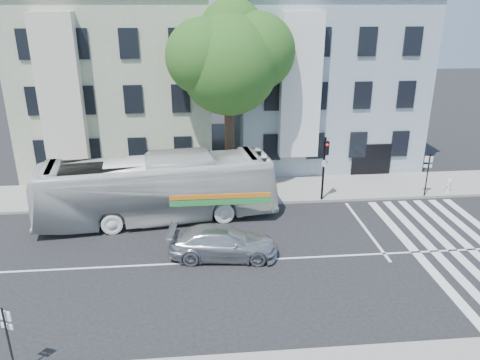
{
  "coord_description": "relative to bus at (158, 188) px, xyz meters",
  "views": [
    {
      "loc": [
        -1.86,
        -18.13,
        10.86
      ],
      "look_at": [
        0.19,
        3.82,
        2.4
      ],
      "focal_mm": 35.0,
      "sensor_mm": 36.0,
      "label": 1
    }
  ],
  "objects": [
    {
      "name": "sidewalk_far",
      "position": [
        4.03,
        3.25,
        -1.65
      ],
      "size": [
        80.0,
        4.0,
        0.15
      ],
      "primitive_type": "cube",
      "color": "gray",
      "rests_on": "ground"
    },
    {
      "name": "bus",
      "position": [
        0.0,
        0.0,
        0.0
      ],
      "size": [
        4.44,
        12.64,
        3.45
      ],
      "primitive_type": "imported",
      "rotation": [
        0.0,
        0.0,
        1.7
      ],
      "color": "silver",
      "rests_on": "ground"
    },
    {
      "name": "building_left",
      "position": [
        -2.97,
        10.25,
        3.78
      ],
      "size": [
        12.0,
        10.0,
        11.0
      ],
      "primitive_type": "cube",
      "color": "#9CA68B",
      "rests_on": "ground"
    },
    {
      "name": "ground",
      "position": [
        4.03,
        -4.75,
        -1.72
      ],
      "size": [
        120.0,
        120.0,
        0.0
      ],
      "primitive_type": "plane",
      "color": "black",
      "rests_on": "ground"
    },
    {
      "name": "sedan",
      "position": [
        3.16,
        -4.29,
        -1.01
      ],
      "size": [
        2.47,
        5.07,
        1.42
      ],
      "primitive_type": "imported",
      "rotation": [
        0.0,
        0.0,
        1.47
      ],
      "color": "silver",
      "rests_on": "ground"
    },
    {
      "name": "near_sign_pole",
      "position": [
        -3.69,
        -10.9,
        -0.07
      ],
      "size": [
        0.41,
        0.24,
        2.36
      ],
      "rotation": [
        0.0,
        0.0,
        -0.41
      ],
      "color": "black",
      "rests_on": "sidewalk_near"
    },
    {
      "name": "street_tree",
      "position": [
        4.09,
        3.98,
        6.11
      ],
      "size": [
        7.3,
        5.9,
        11.1
      ],
      "color": "#2D2116",
      "rests_on": "ground"
    },
    {
      "name": "fire_hydrant",
      "position": [
        17.03,
        1.81,
        -1.16
      ],
      "size": [
        0.47,
        0.28,
        0.81
      ],
      "rotation": [
        0.0,
        0.0,
        0.31
      ],
      "color": "silver",
      "rests_on": "sidewalk_far"
    },
    {
      "name": "hedge",
      "position": [
        1.1,
        2.05,
        -1.22
      ],
      "size": [
        8.54,
        1.97,
        0.7
      ],
      "primitive_type": null,
      "rotation": [
        0.0,
        0.0,
        -0.13
      ],
      "color": "#276320",
      "rests_on": "sidewalk_far"
    },
    {
      "name": "far_sign_pole",
      "position": [
        15.33,
        1.39,
        0.06
      ],
      "size": [
        0.46,
        0.2,
        2.58
      ],
      "rotation": [
        0.0,
        0.0,
        -0.19
      ],
      "color": "black",
      "rests_on": "sidewalk_far"
    },
    {
      "name": "traffic_signal",
      "position": [
        9.18,
        1.29,
        0.76
      ],
      "size": [
        0.39,
        0.52,
        3.85
      ],
      "rotation": [
        0.0,
        0.0,
        0.32
      ],
      "color": "black",
      "rests_on": "ground"
    },
    {
      "name": "building_right",
      "position": [
        11.03,
        10.25,
        3.78
      ],
      "size": [
        12.0,
        10.0,
        11.0
      ],
      "primitive_type": "cube",
      "color": "#8996A3",
      "rests_on": "ground"
    }
  ]
}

